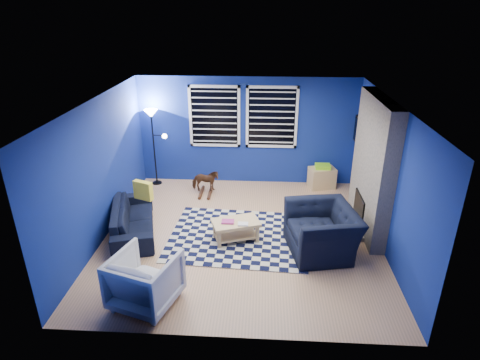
# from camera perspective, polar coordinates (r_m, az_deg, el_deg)

# --- Properties ---
(floor) EXTENTS (5.00, 5.00, 0.00)m
(floor) POSITION_cam_1_polar(r_m,az_deg,el_deg) (7.53, 0.15, -7.86)
(floor) COLOR tan
(floor) RESTS_ON ground
(ceiling) EXTENTS (5.00, 5.00, 0.00)m
(ceiling) POSITION_cam_1_polar(r_m,az_deg,el_deg) (6.57, 0.17, 11.03)
(ceiling) COLOR white
(ceiling) RESTS_ON wall_back
(wall_back) EXTENTS (5.00, 0.00, 5.00)m
(wall_back) POSITION_cam_1_polar(r_m,az_deg,el_deg) (9.31, 1.06, 6.91)
(wall_back) COLOR navy
(wall_back) RESTS_ON floor
(wall_left) EXTENTS (0.00, 5.00, 5.00)m
(wall_left) POSITION_cam_1_polar(r_m,az_deg,el_deg) (7.52, -19.24, 1.34)
(wall_left) COLOR navy
(wall_left) RESTS_ON floor
(wall_right) EXTENTS (0.00, 5.00, 5.00)m
(wall_right) POSITION_cam_1_polar(r_m,az_deg,el_deg) (7.27, 20.24, 0.41)
(wall_right) COLOR navy
(wall_right) RESTS_ON floor
(fireplace) EXTENTS (0.65, 2.00, 2.50)m
(fireplace) POSITION_cam_1_polar(r_m,az_deg,el_deg) (7.69, 18.22, 1.55)
(fireplace) COLOR gray
(fireplace) RESTS_ON floor
(window_left) EXTENTS (1.17, 0.06, 1.42)m
(window_left) POSITION_cam_1_polar(r_m,az_deg,el_deg) (9.24, -3.64, 8.99)
(window_left) COLOR black
(window_left) RESTS_ON wall_back
(window_right) EXTENTS (1.17, 0.06, 1.42)m
(window_right) POSITION_cam_1_polar(r_m,az_deg,el_deg) (9.17, 4.54, 8.85)
(window_right) COLOR black
(window_right) RESTS_ON wall_back
(tv) EXTENTS (0.07, 1.00, 0.58)m
(tv) POSITION_cam_1_polar(r_m,az_deg,el_deg) (9.02, 16.74, 6.34)
(tv) COLOR black
(tv) RESTS_ON wall_right
(rug) EXTENTS (2.61, 2.15, 0.02)m
(rug) POSITION_cam_1_polar(r_m,az_deg,el_deg) (7.49, -0.24, -7.99)
(rug) COLOR black
(rug) RESTS_ON floor
(sofa) EXTENTS (1.98, 1.21, 0.54)m
(sofa) POSITION_cam_1_polar(r_m,az_deg,el_deg) (7.78, -14.97, -5.36)
(sofa) COLOR black
(sofa) RESTS_ON floor
(armchair_big) EXTENTS (1.41, 1.29, 0.79)m
(armchair_big) POSITION_cam_1_polar(r_m,az_deg,el_deg) (7.04, 11.58, -7.07)
(armchair_big) COLOR black
(armchair_big) RESTS_ON floor
(armchair_bent) EXTENTS (1.07, 1.09, 0.79)m
(armchair_bent) POSITION_cam_1_polar(r_m,az_deg,el_deg) (5.95, -13.34, -13.64)
(armchair_bent) COLOR gray
(armchair_bent) RESTS_ON floor
(rocking_horse) EXTENTS (0.32, 0.62, 0.51)m
(rocking_horse) POSITION_cam_1_polar(r_m,az_deg,el_deg) (8.98, -4.96, -0.13)
(rocking_horse) COLOR #4D2E18
(rocking_horse) RESTS_ON floor
(coffee_table) EXTENTS (0.94, 0.72, 0.41)m
(coffee_table) POSITION_cam_1_polar(r_m,az_deg,el_deg) (7.24, -0.63, -6.64)
(coffee_table) COLOR tan
(coffee_table) RESTS_ON rug
(cabinet) EXTENTS (0.65, 0.52, 0.57)m
(cabinet) POSITION_cam_1_polar(r_m,az_deg,el_deg) (9.51, 11.56, 0.38)
(cabinet) COLOR tan
(cabinet) RESTS_ON floor
(floor_lamp) EXTENTS (0.49, 0.30, 1.79)m
(floor_lamp) POSITION_cam_1_polar(r_m,az_deg,el_deg) (9.33, -12.32, 7.79)
(floor_lamp) COLOR black
(floor_lamp) RESTS_ON floor
(throw_pillow) EXTENTS (0.39, 0.25, 0.36)m
(throw_pillow) POSITION_cam_1_polar(r_m,az_deg,el_deg) (7.79, -13.61, -1.44)
(throw_pillow) COLOR yellow
(throw_pillow) RESTS_ON sofa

